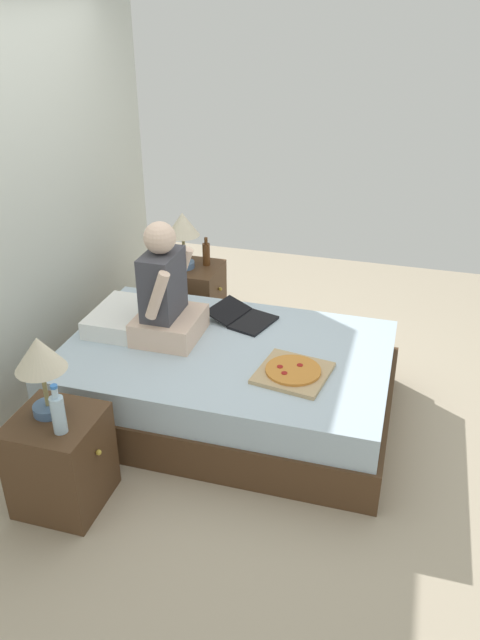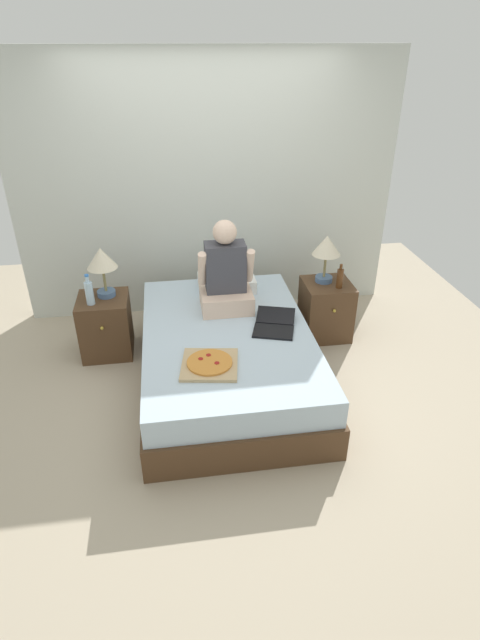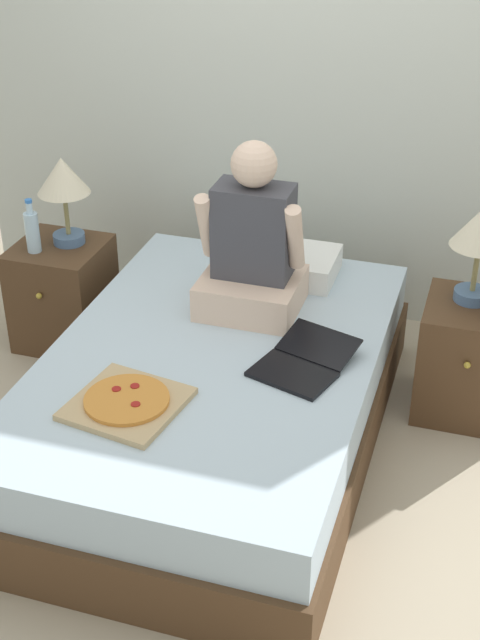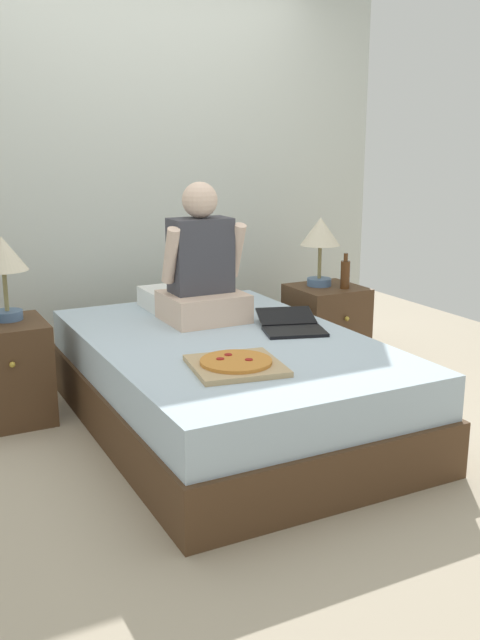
% 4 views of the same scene
% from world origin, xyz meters
% --- Properties ---
extents(ground_plane, '(5.70, 5.70, 0.00)m').
position_xyz_m(ground_plane, '(0.00, 0.00, 0.00)').
color(ground_plane, tan).
extents(wall_back, '(3.70, 0.12, 2.50)m').
position_xyz_m(wall_back, '(0.00, 1.41, 1.25)').
color(wall_back, silver).
rests_on(wall_back, ground).
extents(bed, '(1.38, 2.11, 0.49)m').
position_xyz_m(bed, '(0.00, 0.00, 0.24)').
color(bed, '#4C331E').
rests_on(bed, ground).
extents(nightstand_left, '(0.44, 0.47, 0.55)m').
position_xyz_m(nightstand_left, '(-1.03, 0.61, 0.27)').
color(nightstand_left, '#4C331E').
rests_on(nightstand_left, ground).
extents(lamp_on_left_nightstand, '(0.26, 0.26, 0.45)m').
position_xyz_m(lamp_on_left_nightstand, '(-0.99, 0.66, 0.88)').
color(lamp_on_left_nightstand, '#4C6B93').
rests_on(lamp_on_left_nightstand, nightstand_left).
extents(water_bottle, '(0.07, 0.07, 0.28)m').
position_xyz_m(water_bottle, '(-1.11, 0.52, 0.66)').
color(water_bottle, silver).
rests_on(water_bottle, nightstand_left).
extents(nightstand_right, '(0.44, 0.47, 0.55)m').
position_xyz_m(nightstand_right, '(1.03, 0.61, 0.27)').
color(nightstand_right, '#4C331E').
rests_on(nightstand_right, ground).
extents(lamp_on_right_nightstand, '(0.26, 0.26, 0.45)m').
position_xyz_m(lamp_on_right_nightstand, '(1.00, 0.66, 0.88)').
color(lamp_on_right_nightstand, '#4C6B93').
rests_on(lamp_on_right_nightstand, nightstand_right).
extents(beer_bottle, '(0.06, 0.06, 0.23)m').
position_xyz_m(beer_bottle, '(1.10, 0.51, 0.65)').
color(beer_bottle, '#512D14').
rests_on(beer_bottle, nightstand_right).
extents(pillow, '(0.52, 0.34, 0.12)m').
position_xyz_m(pillow, '(0.10, 0.77, 0.55)').
color(pillow, white).
rests_on(pillow, bed).
extents(person_seated, '(0.47, 0.40, 0.78)m').
position_xyz_m(person_seated, '(0.05, 0.42, 0.77)').
color(person_seated, beige).
rests_on(person_seated, bed).
extents(laptop, '(0.43, 0.49, 0.07)m').
position_xyz_m(laptop, '(0.39, -0.01, 0.51)').
color(laptop, black).
rests_on(laptop, bed).
extents(pizza_box, '(0.46, 0.46, 0.04)m').
position_xyz_m(pizza_box, '(-0.19, -0.47, 0.50)').
color(pizza_box, tan).
rests_on(pizza_box, bed).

